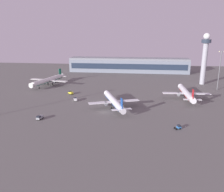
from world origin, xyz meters
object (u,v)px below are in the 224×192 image
(control_tower, at_px, (205,55))
(airplane_far_stand, at_px, (186,93))
(pushback_tug, at_px, (179,127))
(apron_light_east, at_px, (220,68))
(baggage_tractor, at_px, (75,99))
(airplane_taxiway_distant, at_px, (49,80))
(cargo_loader, at_px, (71,93))
(airplane_near_gate, at_px, (114,101))
(maintenance_van, at_px, (40,117))

(control_tower, xyz_separation_m, airplane_far_stand, (-22.97, -50.86, -21.43))
(airplane_far_stand, bearing_deg, control_tower, 63.68)
(pushback_tug, bearing_deg, airplane_far_stand, 143.99)
(apron_light_east, bearing_deg, pushback_tug, -116.84)
(pushback_tug, relative_size, baggage_tractor, 0.77)
(airplane_taxiway_distant, height_order, cargo_loader, airplane_taxiway_distant)
(pushback_tug, distance_m, cargo_loader, 90.60)
(control_tower, relative_size, pushback_tug, 12.61)
(airplane_near_gate, bearing_deg, cargo_loader, 121.25)
(airplane_taxiway_distant, height_order, apron_light_east, apron_light_east)
(airplane_taxiway_distant, height_order, baggage_tractor, airplane_taxiway_distant)
(airplane_near_gate, height_order, airplane_far_stand, airplane_far_stand)
(cargo_loader, bearing_deg, pushback_tug, -88.36)
(control_tower, distance_m, maintenance_van, 150.21)
(airplane_far_stand, distance_m, airplane_taxiway_distant, 115.81)
(pushback_tug, relative_size, maintenance_van, 0.79)
(maintenance_van, xyz_separation_m, baggage_tractor, (9.11, 36.00, 0.00))
(airplane_near_gate, distance_m, airplane_far_stand, 54.34)
(airplane_near_gate, distance_m, maintenance_van, 44.74)
(airplane_far_stand, xyz_separation_m, pushback_tug, (-13.09, -54.82, -3.00))
(airplane_taxiway_distant, bearing_deg, cargo_loader, 148.81)
(apron_light_east, bearing_deg, cargo_loader, -166.03)
(pushback_tug, height_order, apron_light_east, apron_light_east)
(control_tower, height_order, airplane_near_gate, control_tower)
(baggage_tractor, bearing_deg, pushback_tug, -52.93)
(cargo_loader, distance_m, apron_light_east, 118.33)
(airplane_far_stand, bearing_deg, pushback_tug, -105.45)
(control_tower, height_order, airplane_taxiway_distant, control_tower)
(control_tower, height_order, apron_light_east, control_tower)
(airplane_taxiway_distant, distance_m, pushback_tug, 129.80)
(airplane_near_gate, xyz_separation_m, airplane_far_stand, (47.80, 25.84, 0.12))
(airplane_near_gate, relative_size, apron_light_east, 1.26)
(airplane_taxiway_distant, bearing_deg, maintenance_van, 121.78)
(maintenance_van, bearing_deg, baggage_tractor, -92.54)
(control_tower, xyz_separation_m, baggage_tractor, (-98.50, -65.95, -24.32))
(airplane_far_stand, bearing_deg, airplane_near_gate, -153.61)
(control_tower, distance_m, airplane_near_gate, 106.57)
(baggage_tractor, bearing_deg, airplane_taxiway_distant, 109.22)
(airplane_taxiway_distant, bearing_deg, baggage_tractor, 142.52)
(maintenance_van, height_order, cargo_loader, same)
(airplane_near_gate, distance_m, apron_light_east, 96.61)
(maintenance_van, distance_m, apron_light_east, 141.25)
(baggage_tractor, bearing_deg, airplane_near_gate, -41.66)
(airplane_far_stand, height_order, apron_light_east, apron_light_east)
(airplane_near_gate, bearing_deg, apron_light_east, 14.37)
(airplane_taxiway_distant, bearing_deg, apron_light_east, -166.75)
(airplane_taxiway_distant, distance_m, cargo_loader, 39.42)
(airplane_taxiway_distant, distance_m, maintenance_van, 84.77)
(maintenance_van, relative_size, baggage_tractor, 0.98)
(airplane_near_gate, bearing_deg, airplane_far_stand, 7.03)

